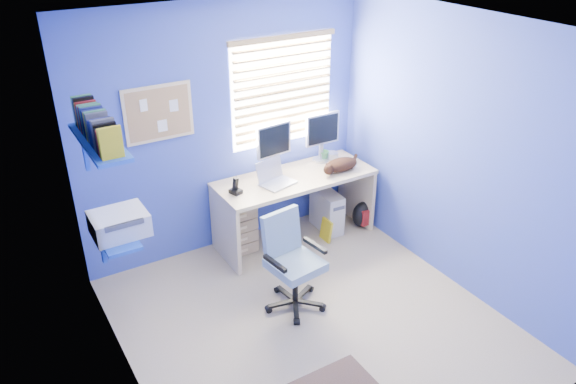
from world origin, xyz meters
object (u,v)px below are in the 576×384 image
cat (341,165)px  office_chair (292,273)px  desk (295,208)px  laptop (278,174)px  tower_pc (327,210)px

cat → office_chair: bearing=-158.5°
desk → cat: 0.67m
laptop → cat: bearing=-20.1°
cat → tower_pc: size_ratio=0.84×
tower_pc → desk: bearing=-177.5°
laptop → tower_pc: size_ratio=0.73×
desk → tower_pc: desk is taller
laptop → tower_pc: (0.65, 0.05, -0.62)m
desk → tower_pc: 0.44m
desk → office_chair: size_ratio=1.89×
cat → tower_pc: cat is taller
laptop → office_chair: size_ratio=0.38×
laptop → cat: 0.73m
office_chair → desk: bearing=57.1°
cat → office_chair: 1.44m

